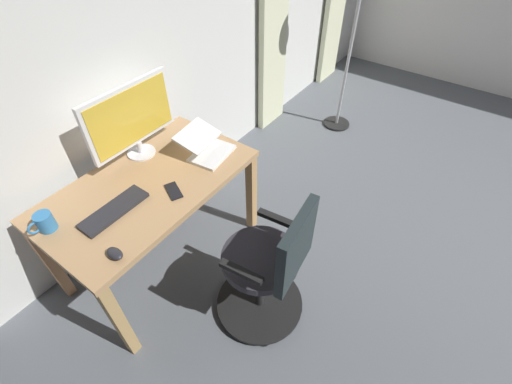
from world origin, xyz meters
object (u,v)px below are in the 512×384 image
object	(u,v)px
computer_mouse	(115,254)
cell_phone_face_up	(190,134)
cell_phone_by_monitor	(174,191)
desk	(151,194)
computer_monitor	(131,118)
computer_keyboard	(114,210)
office_chair	(269,270)
laptop	(207,147)
mug_tea	(45,222)

from	to	relation	value
computer_mouse	cell_phone_face_up	bearing A→B (deg)	-156.68
computer_mouse	cell_phone_by_monitor	distance (m)	0.50
desk	computer_mouse	size ratio (longest dim) A/B	12.86
desk	cell_phone_by_monitor	bearing A→B (deg)	100.84
desk	computer_mouse	xyz separation A→B (m)	(0.45, 0.28, 0.12)
computer_monitor	computer_mouse	bearing A→B (deg)	40.23
computer_keyboard	cell_phone_by_monitor	distance (m)	0.34
office_chair	laptop	world-z (taller)	office_chair
office_chair	mug_tea	xyz separation A→B (m)	(0.62, -0.99, 0.33)
laptop	office_chair	bearing A→B (deg)	57.41
computer_mouse	cell_phone_by_monitor	bearing A→B (deg)	-169.11
computer_keyboard	computer_mouse	distance (m)	0.31
cell_phone_face_up	desk	bearing A→B (deg)	33.09
computer_keyboard	laptop	size ratio (longest dim) A/B	1.18
computer_keyboard	laptop	xyz separation A→B (m)	(-0.69, 0.07, 0.04)
cell_phone_by_monitor	cell_phone_face_up	xyz separation A→B (m)	(-0.48, -0.32, 0.00)
desk	computer_monitor	size ratio (longest dim) A/B	2.07
office_chair	computer_mouse	xyz separation A→B (m)	(0.53, -0.56, 0.30)
cell_phone_by_monitor	desk	bearing A→B (deg)	-53.77
desk	laptop	xyz separation A→B (m)	(-0.43, 0.10, 0.15)
office_chair	cell_phone_face_up	distance (m)	1.11
computer_monitor	computer_keyboard	world-z (taller)	computer_monitor
computer_mouse	cell_phone_face_up	world-z (taller)	computer_mouse
computer_mouse	cell_phone_by_monitor	xyz separation A→B (m)	(-0.49, -0.09, -0.01)
office_chair	laptop	distance (m)	0.88
desk	office_chair	bearing A→B (deg)	94.91
office_chair	laptop	xyz separation A→B (m)	(-0.35, -0.74, 0.33)
cell_phone_face_up	mug_tea	xyz separation A→B (m)	(1.06, -0.01, 0.05)
desk	cell_phone_face_up	size ratio (longest dim) A/B	8.93
office_chair	mug_tea	bearing A→B (deg)	115.50
office_chair	cell_phone_by_monitor	bearing A→B (deg)	86.55
office_chair	desk	bearing A→B (deg)	88.25
computer_mouse	computer_keyboard	bearing A→B (deg)	-127.53
laptop	mug_tea	bearing A→B (deg)	-21.43
desk	cell_phone_face_up	bearing A→B (deg)	-164.98
office_chair	mug_tea	world-z (taller)	office_chair
mug_tea	computer_keyboard	bearing A→B (deg)	147.20
laptop	mug_tea	size ratio (longest dim) A/B	2.42
computer_mouse	computer_monitor	bearing A→B (deg)	-139.77
desk	cell_phone_face_up	xyz separation A→B (m)	(-0.51, -0.14, 0.10)
computer_monitor	cell_phone_face_up	distance (m)	0.45
cell_phone_by_monitor	mug_tea	bearing A→B (deg)	-4.22
computer_monitor	cell_phone_face_up	size ratio (longest dim) A/B	4.33
laptop	cell_phone_by_monitor	world-z (taller)	laptop
laptop	computer_mouse	world-z (taller)	laptop
cell_phone_by_monitor	cell_phone_face_up	size ratio (longest dim) A/B	1.00
desk	laptop	distance (m)	0.46
cell_phone_face_up	computer_monitor	bearing A→B (deg)	-0.16
computer_mouse	mug_tea	xyz separation A→B (m)	(0.09, -0.43, 0.03)
office_chair	cell_phone_face_up	xyz separation A→B (m)	(-0.44, -0.98, 0.29)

